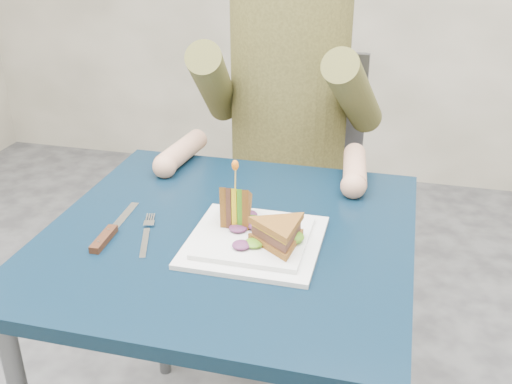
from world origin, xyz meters
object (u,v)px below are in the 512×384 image
(plate, at_px, (255,240))
(knife, at_px, (108,234))
(sandwich_flat, at_px, (279,233))
(fork, at_px, (146,236))
(table, at_px, (229,263))
(chair, at_px, (293,177))
(diner, at_px, (288,72))
(sandwich_upright, at_px, (236,207))

(plate, bearing_deg, knife, -170.98)
(sandwich_flat, relative_size, fork, 1.02)
(table, distance_m, chair, 0.72)
(knife, bearing_deg, diner, 71.50)
(chair, distance_m, fork, 0.82)
(diner, xyz_separation_m, knife, (-0.23, -0.69, -0.18))
(sandwich_upright, xyz_separation_m, fork, (-0.17, -0.07, -0.05))
(sandwich_flat, height_order, sandwich_upright, sandwich_upright)
(fork, bearing_deg, knife, -165.49)
(chair, bearing_deg, plate, -85.00)
(plate, distance_m, knife, 0.30)
(table, relative_size, knife, 3.38)
(plate, xyz_separation_m, sandwich_flat, (0.05, -0.03, 0.04))
(table, bearing_deg, knife, -159.57)
(sandwich_flat, distance_m, sandwich_upright, 0.13)
(chair, relative_size, sandwich_upright, 7.11)
(plate, bearing_deg, table, 149.56)
(plate, height_order, sandwich_flat, sandwich_flat)
(chair, relative_size, diner, 1.25)
(diner, bearing_deg, chair, 90.00)
(plate, relative_size, knife, 1.17)
(chair, height_order, knife, chair)
(diner, xyz_separation_m, plate, (0.07, -0.64, -0.18))
(fork, distance_m, knife, 0.08)
(sandwich_upright, bearing_deg, table, -156.49)
(sandwich_upright, height_order, fork, sandwich_upright)
(chair, xyz_separation_m, fork, (-0.15, -0.78, 0.19))
(sandwich_flat, height_order, fork, sandwich_flat)
(fork, xyz_separation_m, knife, (-0.08, -0.02, 0.00))
(knife, bearing_deg, plate, 9.02)
(table, distance_m, sandwich_flat, 0.18)
(plate, bearing_deg, diner, 95.87)
(diner, xyz_separation_m, sandwich_flat, (0.12, -0.66, -0.14))
(diner, xyz_separation_m, fork, (-0.15, -0.67, -0.18))
(table, relative_size, sandwich_flat, 4.19)
(chair, xyz_separation_m, knife, (-0.23, -0.80, 0.20))
(table, relative_size, plate, 2.88)
(diner, bearing_deg, knife, -108.50)
(table, relative_size, diner, 1.01)
(diner, relative_size, sandwich_flat, 4.16)
(fork, bearing_deg, table, 23.16)
(chair, xyz_separation_m, sandwich_flat, (0.12, -0.78, 0.23))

